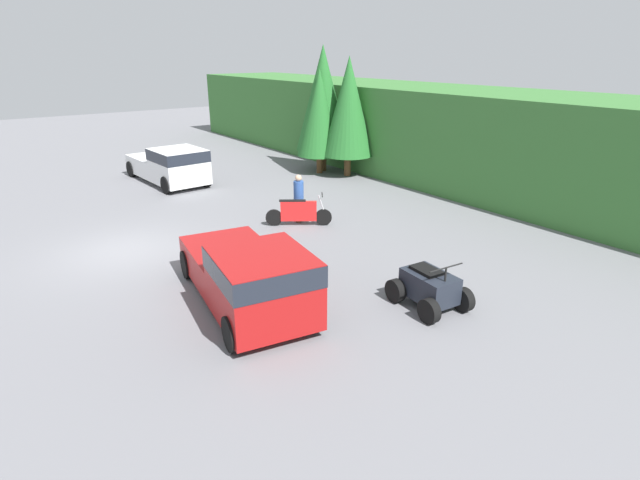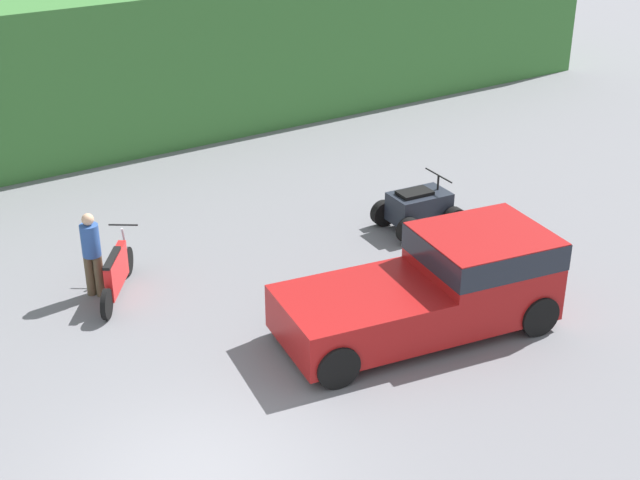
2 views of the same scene
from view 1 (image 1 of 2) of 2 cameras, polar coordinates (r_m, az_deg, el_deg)
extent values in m
plane|color=slate|center=(17.18, -21.38, -1.14)|extent=(80.00, 80.00, 0.00)
cube|color=#387033|center=(25.45, 15.51, 11.40)|extent=(44.00, 6.00, 4.34)
cylinder|color=brown|center=(26.90, 0.33, 9.15)|extent=(0.38, 0.38, 1.14)
cone|color=#236628|center=(26.45, 0.35, 15.89)|extent=(2.79, 2.79, 5.20)
cylinder|color=brown|center=(26.38, -0.06, 8.69)|extent=(0.31, 0.31, 0.94)
cone|color=#236628|center=(25.96, -0.06, 14.34)|extent=(2.30, 2.30, 4.28)
cylinder|color=brown|center=(25.83, 3.15, 8.52)|extent=(0.35, 0.35, 1.05)
cone|color=#236628|center=(25.38, 3.29, 14.95)|extent=(2.56, 2.56, 4.77)
cube|color=maroon|center=(11.40, -6.53, -5.33)|extent=(2.62, 2.42, 1.57)
cube|color=#1E232D|center=(11.18, -6.63, -2.97)|extent=(2.64, 2.44, 0.50)
cube|color=maroon|center=(13.79, -10.25, -2.42)|extent=(3.13, 2.50, 0.85)
cylinder|color=black|center=(11.48, -0.76, -8.40)|extent=(0.83, 0.40, 0.79)
cylinder|color=black|center=(10.90, -9.94, -10.48)|extent=(0.83, 0.40, 0.79)
cylinder|color=black|center=(14.93, -7.73, -1.43)|extent=(0.83, 0.40, 0.79)
cylinder|color=black|center=(14.49, -14.84, -2.68)|extent=(0.83, 0.40, 0.79)
cube|color=white|center=(24.24, -15.81, 8.12)|extent=(2.51, 2.23, 1.57)
cube|color=#1E232D|center=(24.14, -15.93, 9.30)|extent=(2.53, 2.25, 0.50)
cube|color=white|center=(26.69, -18.15, 8.19)|extent=(3.03, 2.26, 0.85)
cylinder|color=black|center=(24.18, -12.95, 6.87)|extent=(0.81, 0.33, 0.79)
cylinder|color=black|center=(23.41, -17.09, 6.02)|extent=(0.81, 0.33, 0.79)
cylinder|color=black|center=(27.94, -17.04, 8.32)|extent=(0.81, 0.33, 0.79)
cylinder|color=black|center=(27.28, -20.71, 7.61)|extent=(0.81, 0.33, 0.79)
cylinder|color=black|center=(18.25, 0.40, 2.61)|extent=(0.43, 0.56, 0.61)
cylinder|color=black|center=(18.29, -5.29, 2.57)|extent=(0.43, 0.56, 0.61)
cube|color=red|center=(18.17, -2.46, 3.32)|extent=(0.88, 1.16, 0.73)
cylinder|color=#B7B7BC|center=(18.12, 0.25, 3.90)|extent=(0.22, 0.29, 0.83)
cylinder|color=black|center=(18.00, 0.25, 5.21)|extent=(0.51, 0.37, 0.04)
cube|color=black|center=(18.07, -3.17, 4.51)|extent=(0.66, 0.87, 0.06)
cylinder|color=black|center=(12.76, 16.03, -6.58)|extent=(0.62, 0.27, 0.60)
cylinder|color=black|center=(12.05, 12.34, -7.94)|extent=(0.62, 0.27, 0.60)
cylinder|color=black|center=(13.53, 12.26, -4.60)|extent=(0.62, 0.27, 0.60)
cylinder|color=black|center=(12.86, 8.61, -5.75)|extent=(0.62, 0.27, 0.60)
cube|color=#1E232D|center=(12.67, 12.39, -5.14)|extent=(1.43, 0.97, 0.66)
cylinder|color=black|center=(12.14, 14.16, -3.84)|extent=(0.05, 0.05, 0.35)
cylinder|color=black|center=(12.07, 14.23, -3.08)|extent=(0.13, 1.03, 0.04)
cube|color=black|center=(12.61, 12.08, -3.38)|extent=(0.82, 0.56, 0.08)
cylinder|color=brown|center=(18.73, -2.36, 3.52)|extent=(0.26, 0.26, 0.89)
cylinder|color=brown|center=(18.54, -2.50, 3.34)|extent=(0.26, 0.26, 0.89)
cylinder|color=#2D5199|center=(18.42, -2.46, 5.73)|extent=(0.52, 0.52, 0.66)
sphere|color=tan|center=(18.31, -2.49, 7.10)|extent=(0.34, 0.34, 0.24)
camera|label=2|loc=(20.72, -56.69, 19.92)|focal=50.00mm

